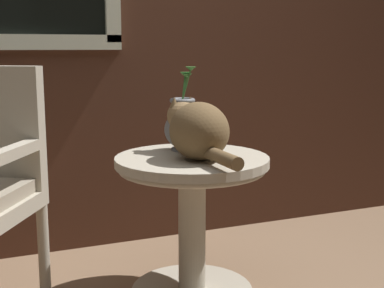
% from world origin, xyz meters
% --- Properties ---
extents(wicker_side_table, '(0.60, 0.60, 0.58)m').
position_xyz_m(wicker_side_table, '(0.28, 0.17, 0.39)').
color(wicker_side_table, '#B2A893').
rests_on(wicker_side_table, ground_plane).
extents(cat, '(0.22, 0.54, 0.23)m').
position_xyz_m(cat, '(0.28, 0.13, 0.69)').
color(cat, brown).
rests_on(cat, wicker_side_table).
extents(pewter_vase_with_ivy, '(0.15, 0.15, 0.34)m').
position_xyz_m(pewter_vase_with_ivy, '(0.29, 0.31, 0.68)').
color(pewter_vase_with_ivy, slate).
rests_on(pewter_vase_with_ivy, wicker_side_table).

